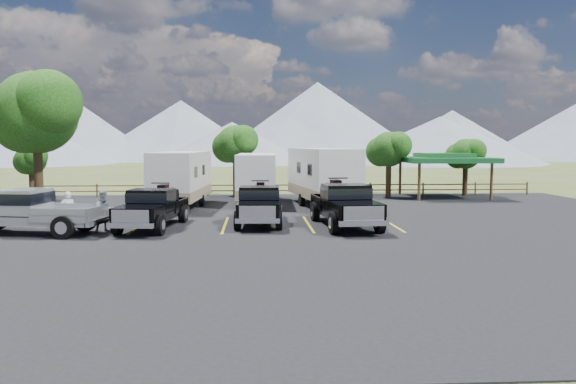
{
  "coord_description": "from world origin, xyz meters",
  "views": [
    {
      "loc": [
        -0.54,
        -22.66,
        3.94
      ],
      "look_at": [
        1.02,
        4.06,
        1.6
      ],
      "focal_mm": 35.0,
      "sensor_mm": 36.0,
      "label": 1
    }
  ],
  "objects": [
    {
      "name": "asphalt_lot",
      "position": [
        0.0,
        3.0,
        0.02
      ],
      "size": [
        44.0,
        34.0,
        0.04
      ],
      "primitive_type": "cube",
      "color": "black",
      "rests_on": "ground"
    },
    {
      "name": "tree_ne_b",
      "position": [
        14.98,
        18.01,
        3.13
      ],
      "size": [
        2.77,
        2.59,
        4.27
      ],
      "color": "black",
      "rests_on": "ground"
    },
    {
      "name": "mountain_range",
      "position": [
        -7.63,
        105.98,
        7.87
      ],
      "size": [
        209.0,
        71.0,
        20.0
      ],
      "color": "slate",
      "rests_on": "ground"
    },
    {
      "name": "tree_ne_a",
      "position": [
        8.97,
        17.01,
        3.48
      ],
      "size": [
        3.11,
        2.92,
        4.76
      ],
      "color": "black",
      "rests_on": "ground"
    },
    {
      "name": "trailer_left",
      "position": [
        -5.05,
        11.78,
        1.8
      ],
      "size": [
        3.04,
        9.7,
        3.36
      ],
      "rotation": [
        0.0,
        0.0,
        -0.07
      ],
      "color": "white",
      "rests_on": "asphalt_lot"
    },
    {
      "name": "person_a",
      "position": [
        -8.92,
        2.79,
        0.92
      ],
      "size": [
        0.75,
        0.62,
        1.76
      ],
      "primitive_type": "imported",
      "rotation": [
        0.0,
        0.0,
        3.51
      ],
      "color": "silver",
      "rests_on": "asphalt_lot"
    },
    {
      "name": "rig_right",
      "position": [
        3.62,
        3.31,
        1.11
      ],
      "size": [
        2.78,
        6.8,
        2.22
      ],
      "rotation": [
        0.0,
        0.0,
        0.09
      ],
      "color": "black",
      "rests_on": "asphalt_lot"
    },
    {
      "name": "person_b",
      "position": [
        -7.15,
        2.14,
        0.97
      ],
      "size": [
        1.13,
        1.05,
        1.85
      ],
      "primitive_type": "imported",
      "rotation": [
        0.0,
        0.0,
        0.51
      ],
      "color": "slate",
      "rests_on": "asphalt_lot"
    },
    {
      "name": "tree_big_nw",
      "position": [
        -12.55,
        9.03,
        5.6
      ],
      "size": [
        5.54,
        5.18,
        7.84
      ],
      "color": "black",
      "rests_on": "ground"
    },
    {
      "name": "stall_lines",
      "position": [
        0.0,
        4.0,
        0.04
      ],
      "size": [
        12.12,
        5.5,
        0.01
      ],
      "color": "gold",
      "rests_on": "asphalt_lot"
    },
    {
      "name": "rig_center",
      "position": [
        -0.34,
        4.4,
        1.02
      ],
      "size": [
        2.34,
        6.16,
        2.03
      ],
      "rotation": [
        0.0,
        0.0,
        -0.04
      ],
      "color": "black",
      "rests_on": "asphalt_lot"
    },
    {
      "name": "pavilion",
      "position": [
        13.0,
        17.0,
        2.79
      ],
      "size": [
        6.2,
        6.2,
        3.22
      ],
      "color": "brown",
      "rests_on": "ground"
    },
    {
      "name": "ground",
      "position": [
        0.0,
        0.0,
        0.0
      ],
      "size": [
        320.0,
        320.0,
        0.0
      ],
      "primitive_type": "plane",
      "color": "#414F21",
      "rests_on": "ground"
    },
    {
      "name": "rail_fence",
      "position": [
        2.0,
        18.5,
        0.61
      ],
      "size": [
        36.12,
        0.12,
        1.0
      ],
      "color": "brown",
      "rests_on": "ground"
    },
    {
      "name": "tree_north",
      "position": [
        -2.03,
        19.02,
        3.83
      ],
      "size": [
        3.46,
        3.24,
        5.25
      ],
      "color": "black",
      "rests_on": "ground"
    },
    {
      "name": "pickup_silver",
      "position": [
        -10.24,
        1.77,
        1.05
      ],
      "size": [
        6.71,
        3.08,
        1.94
      ],
      "rotation": [
        0.0,
        0.0,
        -1.74
      ],
      "color": "#A0A3A9",
      "rests_on": "asphalt_lot"
    },
    {
      "name": "trailer_center",
      "position": [
        -0.47,
        13.48,
        1.71
      ],
      "size": [
        2.56,
        9.19,
        3.2
      ],
      "rotation": [
        0.0,
        0.0,
        -0.02
      ],
      "color": "white",
      "rests_on": "asphalt_lot"
    },
    {
      "name": "tree_nw_small",
      "position": [
        -16.02,
        17.01,
        2.78
      ],
      "size": [
        2.59,
        2.43,
        3.85
      ],
      "color": "black",
      "rests_on": "ground"
    },
    {
      "name": "rig_left",
      "position": [
        -5.24,
        3.27,
        1.01
      ],
      "size": [
        2.72,
        6.24,
        2.02
      ],
      "rotation": [
        0.0,
        0.0,
        -0.13
      ],
      "color": "black",
      "rests_on": "asphalt_lot"
    },
    {
      "name": "trailer_right",
      "position": [
        3.6,
        11.69,
        1.91
      ],
      "size": [
        3.83,
        10.33,
        3.57
      ],
      "rotation": [
        0.0,
        0.0,
        0.14
      ],
      "color": "white",
      "rests_on": "asphalt_lot"
    }
  ]
}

